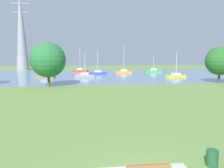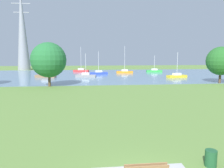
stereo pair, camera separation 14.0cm
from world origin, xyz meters
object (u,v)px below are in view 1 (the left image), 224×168
Objects in this scene: sailboat_yellow at (176,76)px; litter_bin at (212,158)px; sailboat_red at (80,70)px; sailboat_blue at (98,73)px; sailboat_gray at (85,75)px; electricity_pylon at (21,29)px; sailboat_brown at (45,76)px; sailboat_green at (153,71)px; tree_east_far at (220,61)px; tree_west_far at (48,60)px; sailboat_orange at (124,72)px.

litter_bin is at bearing -110.53° from sailboat_yellow.
sailboat_red is at bearing 138.63° from sailboat_yellow.
sailboat_blue reaches higher than sailboat_gray.
sailboat_brown is at bearing -65.52° from electricity_pylon.
sailboat_red is 1.38× the size of sailboat_gray.
sailboat_red is at bearing 171.22° from sailboat_green.
electricity_pylon is at bearing 149.99° from sailboat_red.
tree_east_far is (22.20, -20.83, 3.76)m from sailboat_blue.
sailboat_red is (-22.72, 3.51, 0.03)m from sailboat_green.
electricity_pylon is at bearing 127.78° from sailboat_gray.
sailboat_yellow is (14.83, 39.62, 0.05)m from litter_bin.
sailboat_brown is 0.19× the size of electricity_pylon.
sailboat_red is 1.05× the size of tree_west_far.
sailboat_yellow is 0.86× the size of tree_east_far.
sailboat_blue is 0.22× the size of electricity_pylon.
sailboat_gray is at bearing -52.22° from electricity_pylon.
sailboat_red is at bearing 82.20° from tree_west_far.
tree_east_far is (4.58, -26.94, 3.77)m from sailboat_green.
sailboat_brown is at bearing 110.19° from litter_bin.
sailboat_gray reaches higher than sailboat_brown.
sailboat_yellow is 31.17m from sailboat_brown.
sailboat_blue is 0.84× the size of tree_west_far.
litter_bin is 0.14× the size of sailboat_gray.
sailboat_yellow is at bearing 112.77° from tree_east_far.
sailboat_yellow is 11.67m from tree_east_far.
electricity_pylon reaches higher than sailboat_green.
litter_bin is at bearing -66.21° from tree_west_far.
electricity_pylon is at bearing 140.08° from sailboat_blue.
tree_west_far is (-27.03, -28.02, 4.06)m from sailboat_green.
sailboat_brown is 16.26m from tree_west_far.
tree_east_far reaches higher than sailboat_brown.
tree_west_far reaches higher than litter_bin.
sailboat_orange is at bearing 43.38° from sailboat_gray.
sailboat_red is (-5.09, 9.62, 0.02)m from sailboat_blue.
electricity_pylon is at bearing 160.39° from sailboat_green.
sailboat_orange reaches higher than tree_east_far.
sailboat_red is 17.01m from sailboat_gray.
tree_west_far is 47.52m from electricity_pylon.
electricity_pylon reaches higher than sailboat_brown.
sailboat_orange is (12.87, -6.35, 0.00)m from sailboat_red.
sailboat_yellow is 0.80× the size of tree_west_far.
sailboat_red reaches higher than sailboat_green.
sailboat_brown is at bearing 175.62° from sailboat_gray.
tree_east_far is at bearing 1.95° from tree_west_far.
sailboat_red is at bearing -30.01° from electricity_pylon.
sailboat_green is at bearing 91.03° from sailboat_yellow.
sailboat_gray is 16.30m from tree_west_far.
tree_east_far reaches higher than litter_bin.
tree_west_far reaches higher than sailboat_yellow.
sailboat_green is 0.70× the size of tree_west_far.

